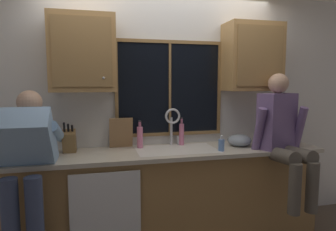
{
  "coord_description": "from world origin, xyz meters",
  "views": [
    {
      "loc": [
        -0.66,
        -3.07,
        1.58
      ],
      "look_at": [
        0.01,
        -0.3,
        1.27
      ],
      "focal_mm": 31.2,
      "sensor_mm": 36.0,
      "label": 1
    }
  ],
  "objects_px": {
    "person_sitting_on_counter": "(282,132)",
    "knife_block": "(69,141)",
    "cutting_board": "(121,133)",
    "person_standing": "(25,163)",
    "bottle_tall_clear": "(182,134)",
    "mixing_bowl": "(239,140)",
    "soap_dispenser": "(221,145)",
    "bottle_green_glass": "(140,137)"
  },
  "relations": [
    {
      "from": "mixing_bowl",
      "to": "bottle_green_glass",
      "type": "distance_m",
      "value": 1.06
    },
    {
      "from": "person_standing",
      "to": "bottle_tall_clear",
      "type": "bearing_deg",
      "value": 18.86
    },
    {
      "from": "person_sitting_on_counter",
      "to": "cutting_board",
      "type": "xyz_separation_m",
      "value": [
        -1.54,
        0.49,
        -0.03
      ]
    },
    {
      "from": "person_standing",
      "to": "bottle_green_glass",
      "type": "relative_size",
      "value": 5.37
    },
    {
      "from": "mixing_bowl",
      "to": "bottle_tall_clear",
      "type": "distance_m",
      "value": 0.62
    },
    {
      "from": "knife_block",
      "to": "cutting_board",
      "type": "height_order",
      "value": "cutting_board"
    },
    {
      "from": "mixing_bowl",
      "to": "bottle_green_glass",
      "type": "height_order",
      "value": "bottle_green_glass"
    },
    {
      "from": "bottle_green_glass",
      "to": "bottle_tall_clear",
      "type": "bearing_deg",
      "value": 4.31
    },
    {
      "from": "knife_block",
      "to": "cutting_board",
      "type": "relative_size",
      "value": 1.02
    },
    {
      "from": "person_sitting_on_counter",
      "to": "soap_dispenser",
      "type": "xyz_separation_m",
      "value": [
        -0.6,
        0.11,
        -0.12
      ]
    },
    {
      "from": "knife_block",
      "to": "bottle_tall_clear",
      "type": "distance_m",
      "value": 1.14
    },
    {
      "from": "knife_block",
      "to": "cutting_board",
      "type": "distance_m",
      "value": 0.51
    },
    {
      "from": "person_sitting_on_counter",
      "to": "mixing_bowl",
      "type": "height_order",
      "value": "person_sitting_on_counter"
    },
    {
      "from": "cutting_board",
      "to": "bottle_tall_clear",
      "type": "bearing_deg",
      "value": -1.79
    },
    {
      "from": "soap_dispenser",
      "to": "person_sitting_on_counter",
      "type": "bearing_deg",
      "value": -10.12
    },
    {
      "from": "person_sitting_on_counter",
      "to": "bottle_green_glass",
      "type": "xyz_separation_m",
      "value": [
        -1.36,
        0.43,
        -0.07
      ]
    },
    {
      "from": "bottle_tall_clear",
      "to": "person_standing",
      "type": "bearing_deg",
      "value": -161.14
    },
    {
      "from": "person_standing",
      "to": "bottle_tall_clear",
      "type": "relative_size",
      "value": 5.09
    },
    {
      "from": "knife_block",
      "to": "soap_dispenser",
      "type": "height_order",
      "value": "knife_block"
    },
    {
      "from": "person_standing",
      "to": "person_sitting_on_counter",
      "type": "relative_size",
      "value": 1.21
    },
    {
      "from": "person_sitting_on_counter",
      "to": "soap_dispenser",
      "type": "bearing_deg",
      "value": 169.88
    },
    {
      "from": "person_sitting_on_counter",
      "to": "bottle_green_glass",
      "type": "bearing_deg",
      "value": 162.27
    },
    {
      "from": "person_sitting_on_counter",
      "to": "person_standing",
      "type": "bearing_deg",
      "value": -179.39
    },
    {
      "from": "knife_block",
      "to": "soap_dispenser",
      "type": "bearing_deg",
      "value": -10.84
    },
    {
      "from": "cutting_board",
      "to": "mixing_bowl",
      "type": "height_order",
      "value": "cutting_board"
    },
    {
      "from": "cutting_board",
      "to": "soap_dispenser",
      "type": "bearing_deg",
      "value": -21.97
    },
    {
      "from": "person_standing",
      "to": "bottle_tall_clear",
      "type": "xyz_separation_m",
      "value": [
        1.44,
        0.49,
        0.1
      ]
    },
    {
      "from": "knife_block",
      "to": "mixing_bowl",
      "type": "relative_size",
      "value": 1.28
    },
    {
      "from": "person_standing",
      "to": "knife_block",
      "type": "distance_m",
      "value": 0.51
    },
    {
      "from": "bottle_tall_clear",
      "to": "mixing_bowl",
      "type": "bearing_deg",
      "value": -16.62
    },
    {
      "from": "person_sitting_on_counter",
      "to": "mixing_bowl",
      "type": "relative_size",
      "value": 5.01
    },
    {
      "from": "person_sitting_on_counter",
      "to": "cutting_board",
      "type": "height_order",
      "value": "person_sitting_on_counter"
    },
    {
      "from": "cutting_board",
      "to": "person_sitting_on_counter",
      "type": "bearing_deg",
      "value": -17.54
    },
    {
      "from": "person_standing",
      "to": "knife_block",
      "type": "xyz_separation_m",
      "value": [
        0.3,
        0.41,
        0.08
      ]
    },
    {
      "from": "person_standing",
      "to": "soap_dispenser",
      "type": "distance_m",
      "value": 1.75
    },
    {
      "from": "person_standing",
      "to": "person_sitting_on_counter",
      "type": "xyz_separation_m",
      "value": [
        2.34,
        0.02,
        0.16
      ]
    },
    {
      "from": "person_sitting_on_counter",
      "to": "cutting_board",
      "type": "bearing_deg",
      "value": 162.46
    },
    {
      "from": "cutting_board",
      "to": "mixing_bowl",
      "type": "distance_m",
      "value": 1.25
    },
    {
      "from": "person_standing",
      "to": "cutting_board",
      "type": "relative_size",
      "value": 4.81
    },
    {
      "from": "person_sitting_on_counter",
      "to": "knife_block",
      "type": "xyz_separation_m",
      "value": [
        -2.04,
        0.38,
        -0.08
      ]
    },
    {
      "from": "cutting_board",
      "to": "knife_block",
      "type": "bearing_deg",
      "value": -168.16
    },
    {
      "from": "knife_block",
      "to": "person_sitting_on_counter",
      "type": "bearing_deg",
      "value": -10.63
    }
  ]
}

